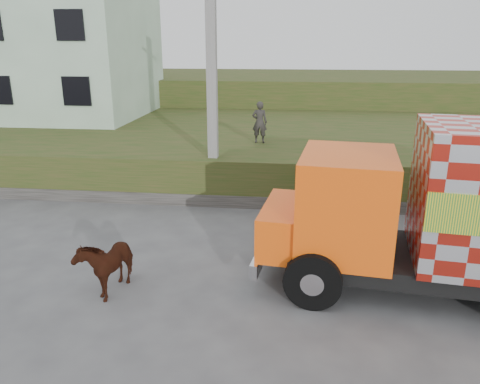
# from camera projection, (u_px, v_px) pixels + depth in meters

# --- Properties ---
(ground) EXTENTS (120.00, 120.00, 0.00)m
(ground) POSITION_uv_depth(u_px,v_px,m) (223.00, 265.00, 11.15)
(ground) COLOR #474749
(ground) RESTS_ON ground
(embankment) EXTENTS (40.00, 12.00, 1.50)m
(embankment) POSITION_uv_depth(u_px,v_px,m) (257.00, 146.00, 20.38)
(embankment) COLOR #284316
(embankment) RESTS_ON ground
(embankment_far) EXTENTS (40.00, 12.00, 3.00)m
(embankment_far) POSITION_uv_depth(u_px,v_px,m) (271.00, 97.00, 31.49)
(embankment_far) COLOR #284316
(embankment_far) RESTS_ON ground
(retaining_strip) EXTENTS (16.00, 0.50, 0.40)m
(retaining_strip) POSITION_uv_depth(u_px,v_px,m) (182.00, 198.00, 15.28)
(retaining_strip) COLOR #595651
(retaining_strip) RESTS_ON ground
(building) EXTENTS (10.00, 8.00, 6.00)m
(building) POSITION_uv_depth(u_px,v_px,m) (42.00, 54.00, 23.25)
(building) COLOR #BADABD
(building) RESTS_ON embankment
(utility_pole) EXTENTS (1.20, 0.30, 8.00)m
(utility_pole) POSITION_uv_depth(u_px,v_px,m) (212.00, 76.00, 14.36)
(utility_pole) COLOR gray
(utility_pole) RESTS_ON ground
(cow) EXTENTS (0.92, 1.60, 1.28)m
(cow) POSITION_uv_depth(u_px,v_px,m) (107.00, 262.00, 9.85)
(cow) COLOR #38210E
(cow) RESTS_ON ground
(pedestrian) EXTENTS (0.57, 0.39, 1.52)m
(pedestrian) POSITION_uv_depth(u_px,v_px,m) (260.00, 122.00, 17.09)
(pedestrian) COLOR #2D2A28
(pedestrian) RESTS_ON embankment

